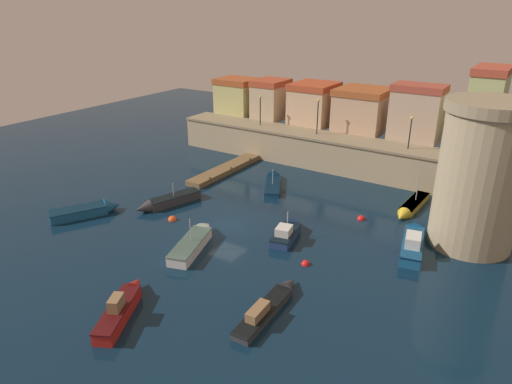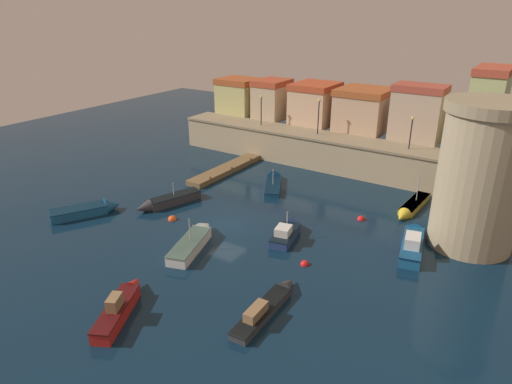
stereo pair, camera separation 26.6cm
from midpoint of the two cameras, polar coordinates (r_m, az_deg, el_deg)
name	(u,v)px [view 1 (the left image)]	position (r m, az deg, el deg)	size (l,w,h in m)	color
ground_plane	(227,226)	(38.38, -3.80, -4.20)	(96.41, 96.41, 0.00)	#0C2338
quay_wall	(322,151)	(52.12, 8.03, 5.13)	(36.20, 4.11, 3.66)	tan
old_town_backdrop	(350,105)	(54.45, 11.46, 10.52)	(33.66, 5.86, 8.18)	tan
fortress_tower	(481,176)	(37.00, 26.00, 1.86)	(6.49, 6.49, 11.08)	tan
pier_dock	(225,169)	(50.44, -4.01, 2.82)	(1.85, 11.13, 0.70)	brown
quay_lamp_0	(260,106)	(54.90, 0.39, 10.72)	(0.32, 0.32, 3.52)	black
quay_lamp_1	(318,111)	(51.30, 7.56, 9.94)	(0.32, 0.32, 3.91)	black
quay_lamp_2	(411,127)	(48.02, 18.57, 7.67)	(0.32, 0.32, 3.29)	black
moored_boat_0	(195,240)	(35.45, -7.82, -5.97)	(3.41, 6.65, 2.88)	white
moored_boat_1	(273,181)	(46.98, 1.99, 1.35)	(4.39, 6.46, 2.47)	#195689
moored_boat_2	(411,207)	(43.21, 18.53, -1.79)	(1.50, 6.82, 3.18)	gold
moored_boat_3	(89,210)	(42.70, -20.24, -2.12)	(4.26, 6.00, 1.56)	#195689
moored_boat_4	(270,304)	(28.53, 1.52, -13.80)	(1.43, 6.97, 1.35)	#333338
moored_boat_5	(413,241)	(36.78, 18.78, -5.74)	(2.81, 6.93, 1.94)	#195689
moored_boat_6	(288,231)	(36.49, 3.78, -4.88)	(2.35, 4.90, 2.55)	navy
moored_boat_7	(166,201)	(42.62, -11.32, -1.15)	(3.10, 6.53, 2.23)	#333338
moored_boat_8	(122,306)	(29.27, -16.60, -13.40)	(3.79, 5.96, 1.73)	red
mooring_buoy_0	(172,220)	(39.94, -10.56, -3.44)	(0.74, 0.74, 0.74)	#EA4C19
mooring_buoy_1	(306,264)	(33.12, 5.96, -8.96)	(0.63, 0.63, 0.63)	red
mooring_buoy_2	(361,219)	(40.38, 12.77, -3.33)	(0.68, 0.68, 0.68)	red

